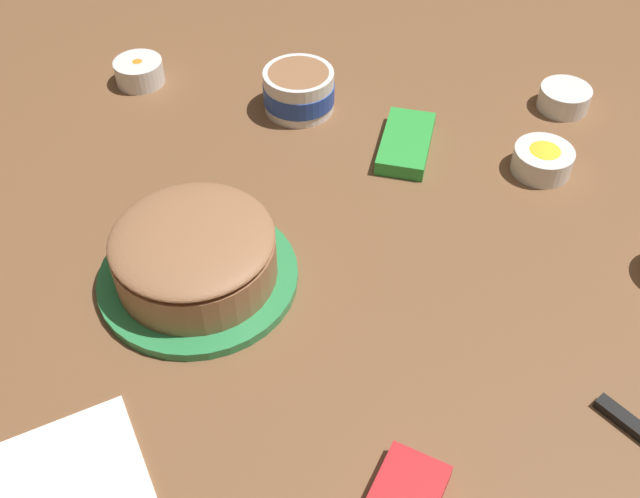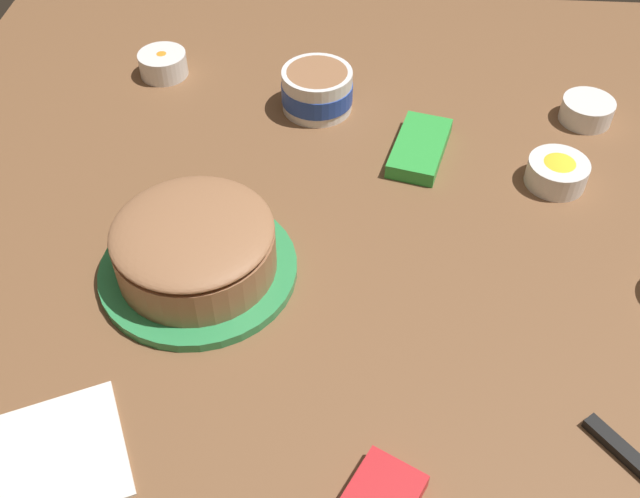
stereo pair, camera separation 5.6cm
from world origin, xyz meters
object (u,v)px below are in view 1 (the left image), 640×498
sprinkle_bowl_orange (139,71)px  paper_napkin (71,476)px  sprinkle_bowl_yellow (543,159)px  sprinkle_bowl_pink (564,98)px  frosted_cake (195,258)px  candy_box_lower (406,143)px  frosting_tub (299,90)px

sprinkle_bowl_orange → paper_napkin: size_ratio=0.57×
sprinkle_bowl_orange → sprinkle_bowl_yellow: same height
paper_napkin → sprinkle_bowl_yellow: bearing=129.1°
paper_napkin → sprinkle_bowl_pink: bearing=134.0°
frosted_cake → sprinkle_bowl_pink: 0.70m
frosted_cake → sprinkle_bowl_orange: size_ratio=3.11×
candy_box_lower → paper_napkin: (0.56, -0.41, -0.01)m
frosting_tub → sprinkle_bowl_pink: bearing=89.5°
sprinkle_bowl_yellow → sprinkle_bowl_orange: bearing=-111.1°
frosted_cake → paper_napkin: size_ratio=1.77×
frosting_tub → candy_box_lower: size_ratio=0.80×
frosting_tub → frosted_cake: bearing=-18.7°
sprinkle_bowl_orange → candy_box_lower: sprinkle_bowl_orange is taller
sprinkle_bowl_pink → frosting_tub: bearing=-90.5°
sprinkle_bowl_orange → paper_napkin: 0.76m
frosted_cake → paper_napkin: frosted_cake is taller
frosted_cake → frosting_tub: 0.41m
sprinkle_bowl_yellow → candy_box_lower: size_ratio=0.61×
frosted_cake → sprinkle_bowl_orange: (-0.47, -0.15, -0.02)m
frosted_cake → sprinkle_bowl_yellow: (-0.22, 0.51, -0.02)m
sprinkle_bowl_orange → candy_box_lower: bearing=66.4°
sprinkle_bowl_orange → sprinkle_bowl_pink: (0.09, 0.73, -0.00)m
frosting_tub → paper_napkin: size_ratio=0.80×
sprinkle_bowl_orange → sprinkle_bowl_pink: bearing=83.1°
sprinkle_bowl_orange → candy_box_lower: 0.49m
frosted_cake → frosting_tub: bearing=161.3°
frosting_tub → sprinkle_bowl_orange: (-0.08, -0.28, -0.01)m
frosting_tub → sprinkle_bowl_orange: frosting_tub is taller
sprinkle_bowl_pink → sprinkle_bowl_yellow: sprinkle_bowl_yellow is taller
frosted_cake → frosting_tub: size_ratio=2.21×
candy_box_lower → paper_napkin: bearing=-22.2°
frosting_tub → sprinkle_bowl_yellow: bearing=65.6°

